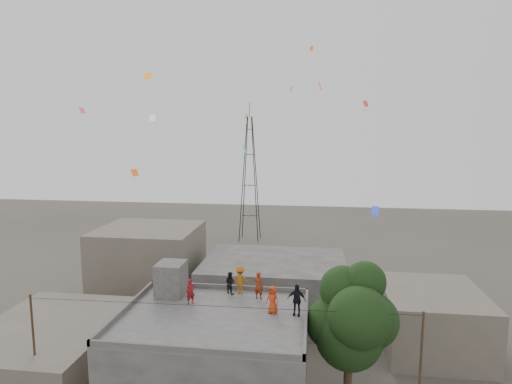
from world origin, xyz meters
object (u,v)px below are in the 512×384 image
Objects in this scene: tree at (353,319)px; person_dark_adult at (297,300)px; person_red_adult at (259,285)px; transmission_tower at (250,179)px; stair_head_box at (171,279)px.

tree is 5.32× the size of person_dark_adult.
person_dark_adult is at bearing 158.54° from person_red_adult.
tree is 41.12m from transmission_tower.
stair_head_box is 37.46m from transmission_tower.
person_dark_adult reaches higher than person_red_adult.
tree is 0.45× the size of transmission_tower.
person_red_adult is at bearing 158.24° from tree.
tree is at bearing 177.52° from person_red_adult.
person_red_adult is at bearing -80.71° from transmission_tower.
tree is 5.73m from person_red_adult.
tree is at bearing -10.74° from stair_head_box.
tree is 5.55× the size of person_red_adult.
person_red_adult is at bearing 148.75° from person_dark_adult.
person_red_adult is (6.10, -37.30, -2.15)m from transmission_tower.
stair_head_box is 5.31m from person_red_adult.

